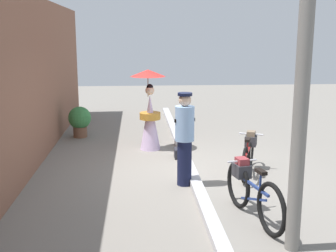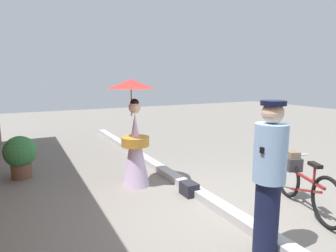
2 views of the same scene
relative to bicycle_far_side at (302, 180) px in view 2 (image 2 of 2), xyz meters
The scene contains 7 objects.
ground_plane 1.22m from the bicycle_far_side, 81.46° to the left, with size 30.00×30.00×0.00m, color gray.
sidewalk_curb 1.20m from the bicycle_far_side, 81.46° to the left, with size 14.00×0.20×0.12m, color #B2B2B7.
bicycle_far_side is the anchor object (origin of this frame).
person_officer 1.53m from the bicycle_far_side, 113.57° to the left, with size 0.34×0.38×1.68m.
person_with_parasol 2.76m from the bicycle_far_side, 43.49° to the left, with size 0.82×0.82×1.89m.
potted_plant_by_door 4.97m from the bicycle_far_side, 47.56° to the left, with size 0.61×0.60×0.82m.
backpack_on_pavement 1.71m from the bicycle_far_side, 47.34° to the left, with size 0.30×0.22×0.21m.
Camera 2 is at (-2.79, 2.46, 1.90)m, focal length 30.36 mm.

